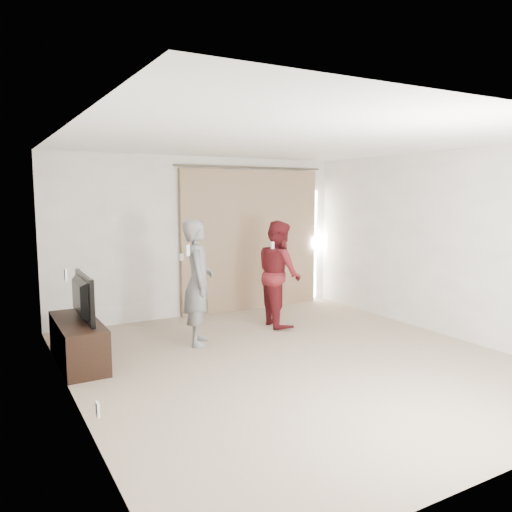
{
  "coord_description": "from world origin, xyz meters",
  "views": [
    {
      "loc": [
        -3.25,
        -4.81,
        2.01
      ],
      "look_at": [
        0.15,
        1.2,
        1.14
      ],
      "focal_mm": 35.0,
      "sensor_mm": 36.0,
      "label": 1
    }
  ],
  "objects_px": {
    "person_man": "(198,282)",
    "person_woman": "(279,273)",
    "tv": "(76,298)",
    "tv_console": "(78,342)"
  },
  "relations": [
    {
      "from": "tv_console",
      "to": "person_man",
      "type": "xyz_separation_m",
      "value": [
        1.55,
        0.01,
        0.58
      ]
    },
    {
      "from": "tv_console",
      "to": "person_man",
      "type": "height_order",
      "value": "person_man"
    },
    {
      "from": "person_man",
      "to": "person_woman",
      "type": "xyz_separation_m",
      "value": [
        1.44,
        0.28,
        -0.03
      ]
    },
    {
      "from": "person_man",
      "to": "person_woman",
      "type": "height_order",
      "value": "person_man"
    },
    {
      "from": "tv",
      "to": "person_man",
      "type": "distance_m",
      "value": 1.55
    },
    {
      "from": "tv",
      "to": "person_woman",
      "type": "distance_m",
      "value": 3.0
    },
    {
      "from": "tv",
      "to": "person_woman",
      "type": "bearing_deg",
      "value": -83.52
    },
    {
      "from": "tv",
      "to": "person_woman",
      "type": "height_order",
      "value": "person_woman"
    },
    {
      "from": "tv",
      "to": "person_man",
      "type": "bearing_deg",
      "value": -88.66
    },
    {
      "from": "tv",
      "to": "person_woman",
      "type": "relative_size",
      "value": 0.6
    }
  ]
}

